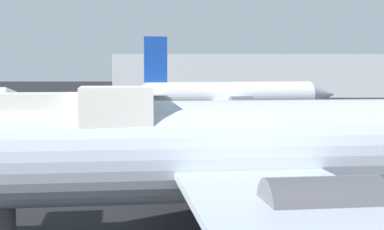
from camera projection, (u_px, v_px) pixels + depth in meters
name	position (u px, v px, depth m)	size (l,w,h in m)	color
airplane_at_gate	(268.00, 151.00, 20.65)	(36.52, 32.75, 11.60)	#B2BCCC
airplane_distant	(230.00, 96.00, 71.17)	(28.29, 23.61, 10.65)	silver
terminal_building	(279.00, 75.00, 146.96)	(82.54, 21.89, 10.33)	#999EA3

